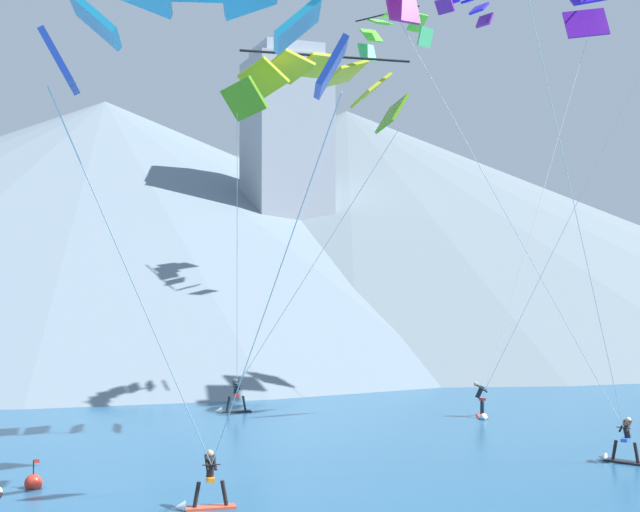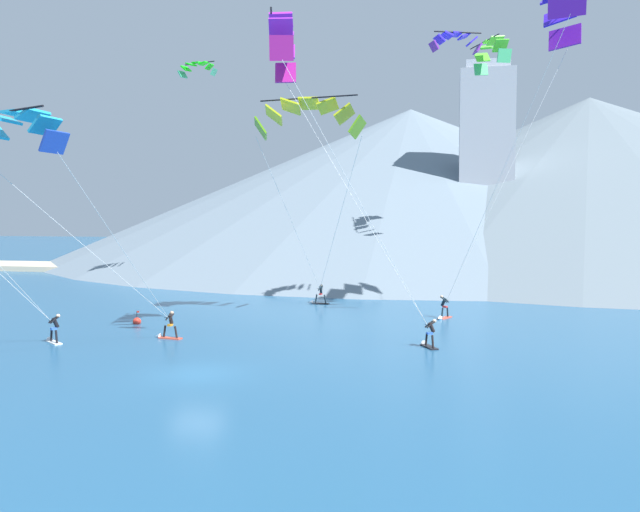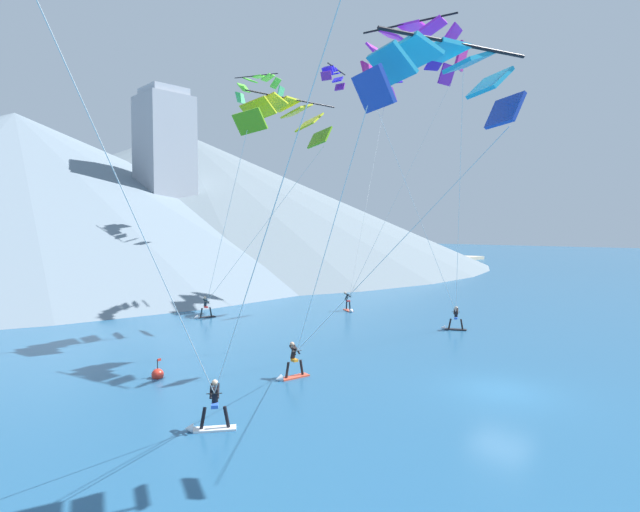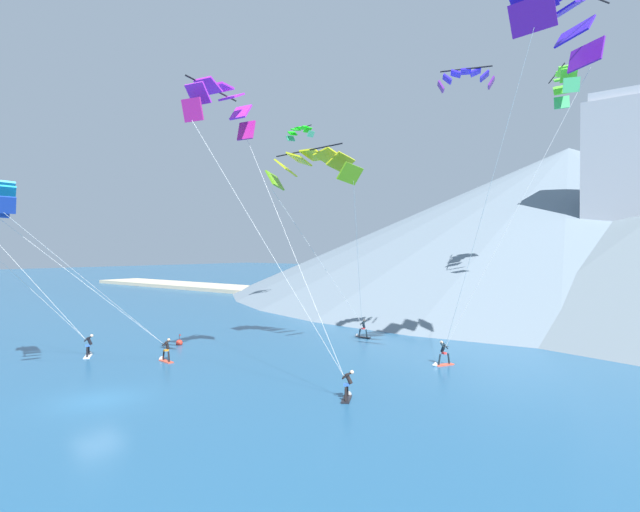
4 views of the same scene
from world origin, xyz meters
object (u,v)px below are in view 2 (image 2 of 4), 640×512
at_px(kitesurfer_near_lead, 318,298).
at_px(parafoil_kite_near_trail, 560,2).
at_px(parafoil_kite_distant_low_drift, 491,51).
at_px(parafoil_kite_distant_mid_solo, 456,40).
at_px(kitesurfer_mid_center, 428,338).
at_px(kitesurfer_far_right, 53,333).
at_px(parafoil_kite_mid_center, 283,42).
at_px(parafoil_kite_distant_high_outer, 198,67).
at_px(parafoil_kite_far_left, 19,129).
at_px(parafoil_kite_near_lead, 309,115).
at_px(kitesurfer_far_left, 167,330).
at_px(race_marker_buoy, 137,322).
at_px(kitesurfer_near_trail, 443,311).

xyz_separation_m(kitesurfer_near_lead, parafoil_kite_near_trail, (17.86, -6.76, 21.01)).
height_order(parafoil_kite_distant_low_drift, parafoil_kite_distant_mid_solo, parafoil_kite_distant_low_drift).
distance_m(kitesurfer_mid_center, kitesurfer_far_right, 21.63).
bearing_deg(parafoil_kite_mid_center, parafoil_kite_distant_high_outer, 121.61).
height_order(kitesurfer_near_lead, parafoil_kite_mid_center, parafoil_kite_mid_center).
xyz_separation_m(kitesurfer_near_lead, parafoil_kite_far_left, (-8.10, -26.37, 10.72)).
bearing_deg(parafoil_kite_near_lead, parafoil_kite_far_left, -117.56).
height_order(parafoil_kite_near_trail, parafoil_kite_distant_low_drift, parafoil_kite_distant_low_drift).
xyz_separation_m(parafoil_kite_near_lead, parafoil_kite_far_left, (-9.30, -17.81, -3.20)).
distance_m(kitesurfer_far_left, parafoil_kite_distant_low_drift, 41.56).
distance_m(parafoil_kite_mid_center, parafoil_kite_distant_low_drift, 32.84).
bearing_deg(parafoil_kite_near_trail, parafoil_kite_near_lead, -173.86).
distance_m(kitesurfer_far_left, parafoil_kite_near_trail, 33.11).
height_order(parafoil_kite_near_lead, race_marker_buoy, parafoil_kite_near_lead).
relative_size(parafoil_kite_mid_center, parafoil_kite_distant_high_outer, 4.07).
bearing_deg(kitesurfer_far_right, parafoil_kite_near_lead, 40.59).
distance_m(kitesurfer_near_lead, parafoil_kite_near_lead, 16.38).
relative_size(kitesurfer_mid_center, parafoil_kite_mid_center, 0.10).
height_order(kitesurfer_mid_center, parafoil_kite_distant_low_drift, parafoil_kite_distant_low_drift).
relative_size(kitesurfer_mid_center, parafoil_kite_far_left, 0.16).
bearing_deg(parafoil_kite_mid_center, kitesurfer_far_right, -174.57).
bearing_deg(parafoil_kite_distant_low_drift, parafoil_kite_near_trail, -79.37).
height_order(kitesurfer_far_left, race_marker_buoy, kitesurfer_far_left).
distance_m(kitesurfer_near_lead, parafoil_kite_distant_low_drift, 29.30).
height_order(kitesurfer_mid_center, parafoil_kite_distant_mid_solo, parafoil_kite_distant_mid_solo).
xyz_separation_m(parafoil_kite_near_lead, parafoil_kite_near_trail, (16.67, 1.79, 7.09)).
relative_size(kitesurfer_near_lead, kitesurfer_far_left, 1.00).
bearing_deg(parafoil_kite_near_trail, parafoil_kite_distant_high_outer, 155.60).
relative_size(parafoil_kite_near_trail, parafoil_kite_distant_high_outer, 5.35).
xyz_separation_m(parafoil_kite_far_left, race_marker_buoy, (-1.90, 13.83, -11.06)).
height_order(kitesurfer_mid_center, kitesurfer_far_left, kitesurfer_far_left).
bearing_deg(parafoil_kite_far_left, parafoil_kite_distant_high_outer, 99.67).
relative_size(kitesurfer_near_trail, race_marker_buoy, 1.70).
height_order(kitesurfer_near_trail, kitesurfer_mid_center, kitesurfer_near_trail).
height_order(kitesurfer_mid_center, parafoil_kite_near_trail, parafoil_kite_near_trail).
bearing_deg(parafoil_kite_far_left, kitesurfer_near_lead, 72.92).
xyz_separation_m(kitesurfer_far_left, kitesurfer_far_right, (-5.92, -2.56, 0.03)).
distance_m(kitesurfer_near_trail, parafoil_kite_near_lead, 16.93).
relative_size(parafoil_kite_mid_center, parafoil_kite_distant_low_drift, 2.79).
xyz_separation_m(kitesurfer_near_lead, kitesurfer_far_left, (-5.63, -16.92, 0.01)).
bearing_deg(parafoil_kite_distant_high_outer, parafoil_kite_mid_center, -58.39).
bearing_deg(kitesurfer_mid_center, kitesurfer_near_trail, 86.38).
bearing_deg(parafoil_kite_far_left, kitesurfer_near_trail, 47.84).
relative_size(kitesurfer_near_trail, parafoil_kite_near_trail, 0.08).
relative_size(kitesurfer_near_lead, race_marker_buoy, 1.74).
xyz_separation_m(kitesurfer_near_lead, kitesurfer_far_right, (-11.55, -19.48, 0.04)).
bearing_deg(parafoil_kite_mid_center, kitesurfer_far_left, 170.55).
relative_size(kitesurfer_near_lead, kitesurfer_far_right, 1.01).
bearing_deg(race_marker_buoy, parafoil_kite_near_trail, 11.71).
height_order(kitesurfer_far_left, parafoil_kite_near_lead, parafoil_kite_near_lead).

